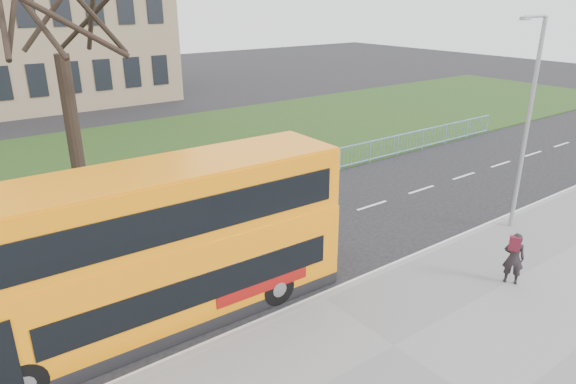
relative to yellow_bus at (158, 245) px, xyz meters
name	(u,v)px	position (x,y,z in m)	size (l,w,h in m)	color
ground	(289,278)	(3.81, -0.19, -2.15)	(120.00, 120.00, 0.00)	black
kerb	(323,299)	(3.81, -1.74, -2.08)	(80.00, 0.20, 0.14)	gray
grass_verge	(119,160)	(3.81, 14.11, -2.11)	(80.00, 15.40, 0.08)	#203B15
guard_railing	(187,195)	(3.81, 6.41, -1.60)	(40.00, 0.12, 1.10)	#80B0E4
bare_tree	(56,23)	(0.81, 9.81, 4.74)	(9.53, 9.53, 13.62)	black
yellow_bus	(158,245)	(0.00, 0.00, 0.00)	(9.63, 2.52, 4.01)	orange
pedestrian	(514,258)	(8.61, -4.34, -1.26)	(0.56, 0.37, 1.55)	black
street_lamp	(527,118)	(12.11, -2.20, 1.88)	(1.51, 0.21, 7.14)	#95989D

